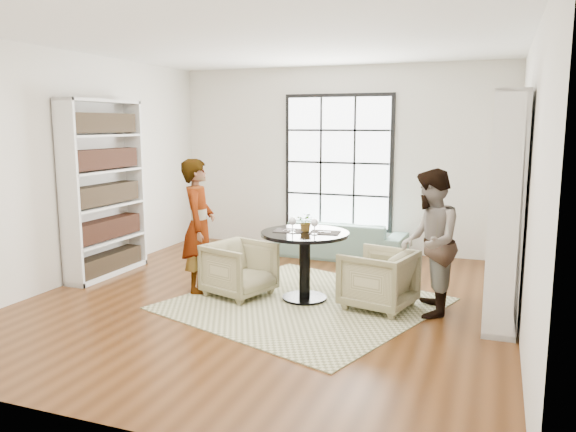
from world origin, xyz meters
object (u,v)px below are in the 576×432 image
at_px(sofa, 341,239).
at_px(wine_glass_left, 293,222).
at_px(flower_centerpiece, 306,222).
at_px(armchair_right, 378,279).
at_px(person_left, 199,226).
at_px(armchair_left, 240,269).
at_px(person_right, 430,243).
at_px(wine_glass_right, 315,223).
at_px(pedestal_table, 305,251).

height_order(sofa, wine_glass_left, wine_glass_left).
distance_m(wine_glass_left, flower_centerpiece, 0.19).
bearing_deg(armchair_right, person_left, -73.34).
bearing_deg(armchair_left, person_left, 107.65).
distance_m(person_left, person_right, 2.78).
xyz_separation_m(person_right, wine_glass_right, (-1.27, -0.12, 0.16)).
distance_m(sofa, wine_glass_left, 2.49).
bearing_deg(person_left, sofa, -44.48).
distance_m(person_right, wine_glass_right, 1.29).
distance_m(sofa, wine_glass_right, 2.51).
distance_m(pedestal_table, wine_glass_right, 0.41).
relative_size(person_right, flower_centerpiece, 7.15).
xyz_separation_m(pedestal_table, wine_glass_right, (0.15, -0.11, 0.36)).
bearing_deg(armchair_right, pedestal_table, -75.81).
height_order(sofa, armchair_right, armchair_right).
relative_size(person_right, wine_glass_left, 8.56).
xyz_separation_m(person_right, flower_centerpiece, (-1.42, 0.03, 0.14)).
bearing_deg(person_right, wine_glass_right, -91.85).
bearing_deg(armchair_left, wine_glass_right, -72.30).
bearing_deg(wine_glass_right, wine_glass_left, -179.52).
distance_m(armchair_left, person_left, 0.74).
xyz_separation_m(armchair_left, person_right, (2.23, 0.12, 0.47)).
distance_m(pedestal_table, flower_centerpiece, 0.34).
distance_m(person_right, flower_centerpiece, 1.43).
xyz_separation_m(armchair_right, wine_glass_left, (-0.99, -0.12, 0.62)).
distance_m(pedestal_table, person_left, 1.38).
height_order(armchair_left, person_left, person_left).
height_order(sofa, person_left, person_left).
bearing_deg(person_right, wine_glass_left, -92.68).
relative_size(sofa, flower_centerpiece, 8.84).
bearing_deg(armchair_right, sofa, -141.67).
xyz_separation_m(person_left, person_right, (2.78, 0.12, -0.03)).
relative_size(armchair_left, wine_glass_right, 3.92).
bearing_deg(armchair_right, armchair_left, -72.34).
height_order(armchair_right, wine_glass_left, wine_glass_left).
bearing_deg(person_right, armchair_left, -94.09).
bearing_deg(armchair_left, sofa, 2.93).
height_order(armchair_left, wine_glass_right, wine_glass_right).
bearing_deg(sofa, wine_glass_left, 93.26).
distance_m(pedestal_table, armchair_left, 0.85).
relative_size(wine_glass_left, wine_glass_right, 1.01).
xyz_separation_m(wine_glass_left, flower_centerpiece, (0.12, 0.15, -0.02)).
bearing_deg(wine_glass_right, armchair_right, 9.25).
height_order(pedestal_table, wine_glass_right, wine_glass_right).
relative_size(sofa, armchair_right, 2.68).
bearing_deg(wine_glass_left, flower_centerpiece, 52.62).
distance_m(armchair_left, flower_centerpiece, 1.02).
bearing_deg(armchair_left, wine_glass_left, -72.47).
distance_m(sofa, person_right, 2.83).
xyz_separation_m(sofa, person_left, (-1.18, -2.40, 0.54)).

